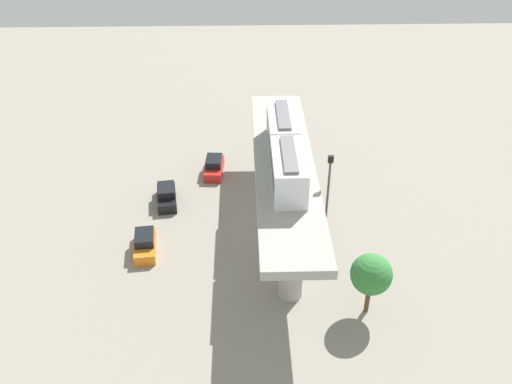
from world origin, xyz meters
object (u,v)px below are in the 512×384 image
train (285,150)px  tree_near_viaduct (371,274)px  parked_car_orange (145,244)px  parked_car_black (167,196)px  parked_car_red (214,167)px  signal_post (327,199)px

train → tree_near_viaduct: size_ratio=2.53×
train → parked_car_orange: bearing=-166.8°
parked_car_black → train: bearing=-29.8°
parked_car_orange → tree_near_viaduct: tree_near_viaduct is taller
parked_car_red → tree_near_viaduct: (12.45, -20.57, 3.01)m
parked_car_orange → parked_car_black: (1.12, 7.43, 0.00)m
train → signal_post: (3.40, -2.93, -3.13)m
train → tree_near_viaduct: 12.94m
train → signal_post: bearing=-40.8°
train → tree_near_viaduct: train is taller
train → tree_near_viaduct: (5.75, -10.63, -4.62)m
parked_car_black → tree_near_viaduct: 22.94m
train → parked_car_orange: train is taller
parked_car_orange → signal_post: signal_post is taller
parked_car_red → signal_post: (10.10, -12.87, 4.49)m
parked_car_black → tree_near_viaduct: size_ratio=0.82×
parked_car_orange → parked_car_red: bearing=60.1°
parked_car_orange → parked_car_red: size_ratio=1.01×
parked_car_black → parked_car_red: bearing=42.5°
parked_car_orange → parked_car_black: same height
parked_car_black → signal_post: signal_post is taller
parked_car_black → signal_post: size_ratio=0.47×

